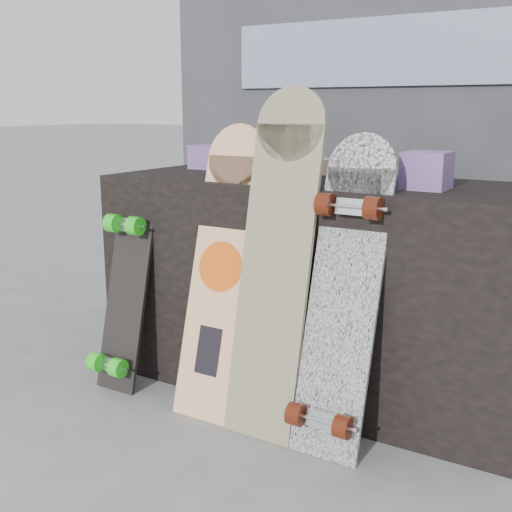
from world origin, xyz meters
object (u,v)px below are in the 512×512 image
Objects in this scene: longboard_geisha at (222,262)px; longboard_cascadia at (343,291)px; skateboard_dark at (125,282)px; vendor_table at (317,286)px; longboard_celtic at (277,252)px.

longboard_geisha is 1.02× the size of longboard_cascadia.
vendor_table is at bearing 30.26° from skateboard_dark.
longboard_cascadia is at bearing -2.02° from longboard_celtic.
longboard_geisha is 1.25× the size of skateboard_dark.
longboard_geisha is 0.89× the size of longboard_celtic.
vendor_table is 0.41m from longboard_geisha.
longboard_celtic is 0.26m from longboard_cascadia.
vendor_table is 1.59× the size of longboard_geisha.
longboard_cascadia is at bearing -54.07° from vendor_table.
longboard_cascadia is (0.47, -0.03, -0.02)m from longboard_geisha.
longboard_geisha reaches higher than vendor_table.
longboard_cascadia is at bearing -3.88° from longboard_geisha.
longboard_cascadia is (0.26, -0.36, 0.11)m from vendor_table.
longboard_celtic is 1.15× the size of longboard_cascadia.
longboard_geisha reaches higher than skateboard_dark.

